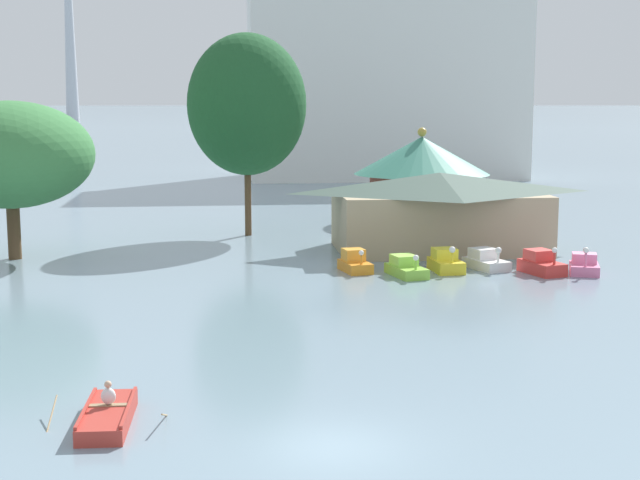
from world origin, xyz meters
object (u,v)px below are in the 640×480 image
pedal_boat_yellow (446,262)px  shoreline_tree_mid (247,105)px  boathouse (439,210)px  green_roof_pavilion (421,174)px  pedal_boat_orange (355,263)px  rowboat_with_rower (108,416)px  pedal_boat_lime (406,268)px  pedal_boat_pink (584,266)px  background_building_block (385,79)px  shoreline_tree_tall_left (10,155)px  pedal_boat_red (541,264)px  pedal_boat_white (486,261)px

pedal_boat_yellow → shoreline_tree_mid: 20.15m
boathouse → green_roof_pavilion: size_ratio=1.33×
pedal_boat_orange → shoreline_tree_mid: 17.65m
pedal_boat_orange → green_roof_pavilion: (7.98, 19.60, 3.27)m
rowboat_with_rower → pedal_boat_lime: size_ratio=1.22×
green_roof_pavilion → shoreline_tree_mid: 15.39m
pedal_boat_pink → shoreline_tree_mid: size_ratio=0.19×
green_roof_pavilion → background_building_block: background_building_block is taller
rowboat_with_rower → boathouse: 34.79m
pedal_boat_lime → shoreline_tree_mid: (-8.06, 15.99, 8.67)m
rowboat_with_rower → shoreline_tree_tall_left: size_ratio=0.39×
pedal_boat_pink → rowboat_with_rower: bearing=-28.6°
pedal_boat_pink → shoreline_tree_mid: shoreline_tree_mid is taller
rowboat_with_rower → pedal_boat_yellow: pedal_boat_yellow is taller
pedal_boat_yellow → pedal_boat_pink: bearing=74.5°
rowboat_with_rower → shoreline_tree_mid: bearing=173.5°
rowboat_with_rower → pedal_boat_red: bearing=137.7°
pedal_boat_yellow → pedal_boat_pink: size_ratio=1.03×
rowboat_with_rower → pedal_boat_white: 29.90m
pedal_boat_orange → shoreline_tree_tall_left: bearing=-119.2°
pedal_boat_orange → pedal_boat_white: 7.49m
pedal_boat_white → rowboat_with_rower: bearing=-57.0°
pedal_boat_lime → shoreline_tree_mid: 19.89m
green_roof_pavilion → shoreline_tree_tall_left: (-27.71, -13.38, 2.48)m
background_building_block → shoreline_tree_tall_left: bearing=-120.6°
pedal_boat_white → shoreline_tree_mid: 21.20m
pedal_boat_orange → pedal_boat_yellow: bearing=72.9°
boathouse → shoreline_tree_mid: (-11.79, 7.81, 6.53)m
pedal_boat_white → background_building_block: size_ratio=0.09×
pedal_boat_red → boathouse: bearing=-171.6°
pedal_boat_white → background_building_block: background_building_block is taller
pedal_boat_lime → green_roof_pavilion: bearing=152.4°
pedal_boat_red → shoreline_tree_mid: bearing=-152.2°
pedal_boat_lime → pedal_boat_pink: bearing=74.4°
background_building_block → green_roof_pavilion: bearing=-96.0°
pedal_boat_red → pedal_boat_orange: bearing=-116.0°
pedal_boat_lime → green_roof_pavilion: size_ratio=0.30×
pedal_boat_pink → pedal_boat_yellow: bearing=-82.9°
pedal_boat_yellow → green_roof_pavilion: size_ratio=0.26×
background_building_block → pedal_boat_white: bearing=-94.5°
pedal_boat_red → rowboat_with_rower: bearing=-60.0°
shoreline_tree_mid → boathouse: bearing=-33.5°
pedal_boat_red → pedal_boat_pink: (2.36, -0.26, -0.07)m
pedal_boat_white → boathouse: 6.99m
pedal_boat_lime → pedal_boat_white: bearing=95.0°
pedal_boat_lime → pedal_boat_red: (7.55, -0.14, 0.08)m
pedal_boat_white → pedal_boat_lime: bearing=-90.9°
pedal_boat_yellow → pedal_boat_pink: (7.42, -1.52, -0.06)m
pedal_boat_yellow → rowboat_with_rower: bearing=-38.5°
boathouse → background_building_block: bearing=83.7°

